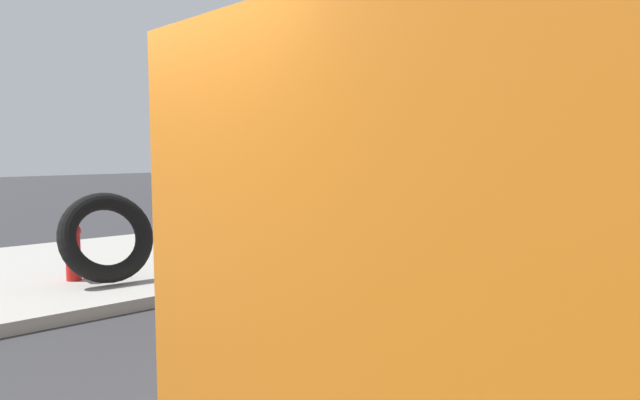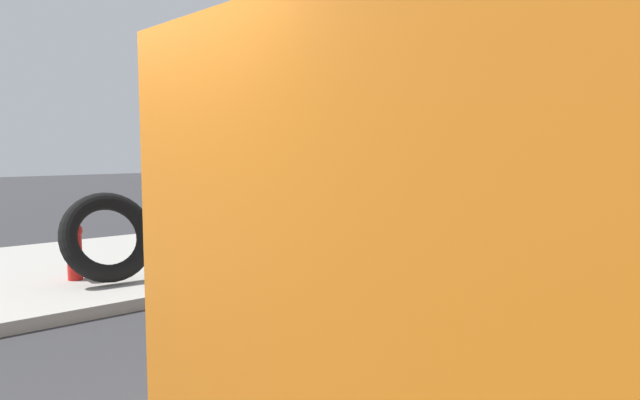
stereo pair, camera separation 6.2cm
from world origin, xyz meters
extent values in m
cylinder|color=red|center=(0.92, 5.51, 0.46)|extent=(0.20, 0.20, 0.62)
sphere|color=red|center=(0.92, 5.51, 0.83)|extent=(0.23, 0.23, 0.23)
cylinder|color=red|center=(0.92, 5.34, 0.53)|extent=(0.09, 0.16, 0.09)
cylinder|color=red|center=(0.92, 5.69, 0.53)|extent=(0.09, 0.16, 0.09)
cylinder|color=red|center=(0.92, 5.34, 0.46)|extent=(0.11, 0.16, 0.11)
torus|color=black|center=(1.21, 5.05, 0.77)|extent=(1.29, 0.78, 1.24)
cylinder|color=gray|center=(3.30, 4.53, 1.16)|extent=(0.06, 0.06, 2.02)
cylinder|color=red|center=(3.30, 4.49, 1.79)|extent=(0.76, 0.02, 0.76)
cylinder|color=black|center=(5.23, -0.03, 0.55)|extent=(1.11, 0.35, 1.10)
cylinder|color=black|center=(0.63, -0.23, 0.55)|extent=(1.11, 0.35, 1.10)
cylinder|color=#4C3823|center=(6.86, 7.63, 3.05)|extent=(0.26, 0.26, 5.80)
cylinder|color=#4C3823|center=(7.21, 7.26, 4.09)|extent=(0.85, 0.81, 0.82)
cylinder|color=#4C3823|center=(7.07, 7.99, 4.50)|extent=(0.80, 0.54, 0.92)
cylinder|color=#4C3823|center=(7.27, 7.81, 3.99)|extent=(0.46, 0.92, 1.00)
camera|label=1|loc=(-1.53, -2.41, 1.95)|focal=31.74mm
camera|label=2|loc=(-1.49, -2.45, 1.95)|focal=31.74mm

